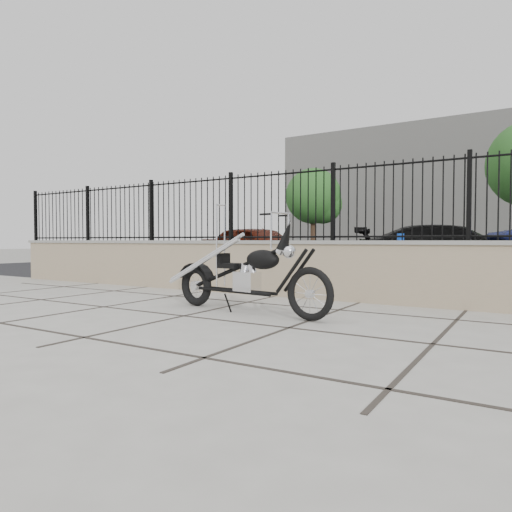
{
  "coord_description": "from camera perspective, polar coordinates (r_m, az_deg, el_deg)",
  "views": [
    {
      "loc": [
        3.79,
        -4.42,
        0.97
      ],
      "look_at": [
        0.49,
        0.95,
        0.74
      ],
      "focal_mm": 32.0,
      "sensor_mm": 36.0,
      "label": 1
    }
  ],
  "objects": [
    {
      "name": "ground_plane",
      "position": [
        5.91,
        -9.02,
        -7.43
      ],
      "size": [
        90.0,
        90.0,
        0.0
      ],
      "primitive_type": "plane",
      "color": "#99968E",
      "rests_on": "ground"
    },
    {
      "name": "parking_lot",
      "position": [
        17.37,
        18.88,
        -1.29
      ],
      "size": [
        30.0,
        30.0,
        0.0
      ],
      "primitive_type": "plane",
      "color": "black",
      "rests_on": "ground"
    },
    {
      "name": "retaining_wall",
      "position": [
        7.91,
        2.82,
        -1.52
      ],
      "size": [
        14.0,
        0.36,
        0.96
      ],
      "primitive_type": "cube",
      "color": "gray",
      "rests_on": "ground_plane"
    },
    {
      "name": "iron_fence",
      "position": [
        7.92,
        2.84,
        6.31
      ],
      "size": [
        14.0,
        0.08,
        1.2
      ],
      "primitive_type": "cube",
      "color": "black",
      "rests_on": "retaining_wall"
    },
    {
      "name": "background_building",
      "position": [
        31.3,
        24.63,
        7.38
      ],
      "size": [
        22.0,
        6.0,
        8.0
      ],
      "primitive_type": "cube",
      "color": "beige",
      "rests_on": "ground_plane"
    },
    {
      "name": "chopper_motorcycle",
      "position": [
        6.06,
        -1.48,
        -0.08
      ],
      "size": [
        2.52,
        0.8,
        1.49
      ],
      "primitive_type": null,
      "rotation": [
        0.0,
        0.0,
        -0.15
      ],
      "color": "black",
      "rests_on": "ground_plane"
    },
    {
      "name": "car_red",
      "position": [
        13.65,
        0.27,
        0.92
      ],
      "size": [
        4.45,
        2.68,
        1.42
      ],
      "primitive_type": "imported",
      "rotation": [
        0.0,
        0.0,
        1.31
      ],
      "color": "#451309",
      "rests_on": "parking_lot"
    },
    {
      "name": "car_black",
      "position": [
        12.15,
        23.33,
        0.45
      ],
      "size": [
        4.95,
        3.0,
        1.34
      ],
      "primitive_type": "imported",
      "rotation": [
        0.0,
        0.0,
        1.83
      ],
      "color": "black",
      "rests_on": "parking_lot"
    },
    {
      "name": "bollard_a",
      "position": [
        10.58,
        -2.09,
        -0.75
      ],
      "size": [
        0.13,
        0.13,
        0.92
      ],
      "primitive_type": "cylinder",
      "rotation": [
        0.0,
        0.0,
        0.21
      ],
      "color": "#0B58AE",
      "rests_on": "ground_plane"
    },
    {
      "name": "bollard_b",
      "position": [
        9.16,
        17.59,
        -0.71
      ],
      "size": [
        0.14,
        0.14,
        1.09
      ],
      "primitive_type": "cylinder",
      "rotation": [
        0.0,
        0.0,
        -0.04
      ],
      "color": "#0B2AA6",
      "rests_on": "ground_plane"
    },
    {
      "name": "tree_left",
      "position": [
        23.49,
        7.17,
        7.74
      ],
      "size": [
        2.81,
        2.81,
        4.74
      ],
      "rotation": [
        0.0,
        0.0,
        -0.15
      ],
      "color": "#382619",
      "rests_on": "ground_plane"
    }
  ]
}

